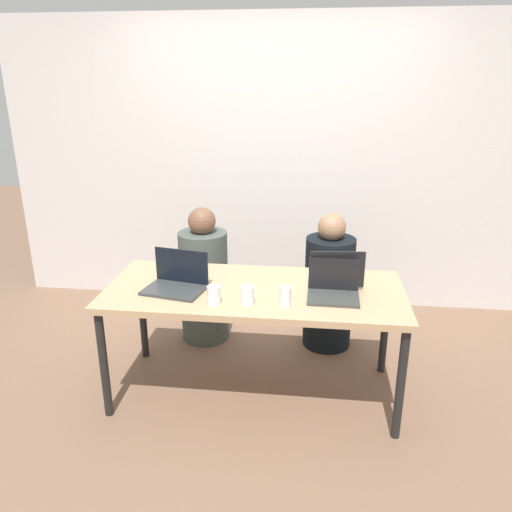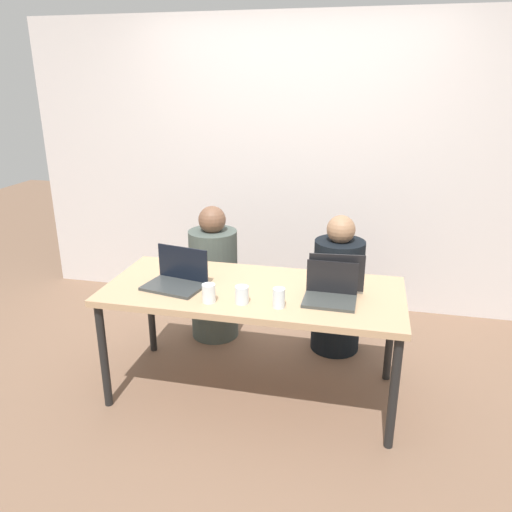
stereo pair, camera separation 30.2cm
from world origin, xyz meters
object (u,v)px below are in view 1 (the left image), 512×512
(laptop_front_right, at_px, (333,290))
(person_on_right, at_px, (329,288))
(laptop_front_left, at_px, (177,282))
(water_glass_right, at_px, (285,298))
(laptop_back_right, at_px, (335,276))
(water_glass_center, at_px, (247,296))
(person_on_left, at_px, (204,282))
(water_glass_left, at_px, (214,296))

(laptop_front_right, bearing_deg, person_on_right, 90.82)
(laptop_front_left, height_order, water_glass_right, laptop_front_left)
(laptop_back_right, relative_size, water_glass_center, 3.41)
(water_glass_center, bearing_deg, laptop_front_left, 161.30)
(person_on_right, xyz_separation_m, laptop_back_right, (0.01, -0.56, 0.32))
(laptop_front_left, distance_m, laptop_back_right, 0.96)
(person_on_left, xyz_separation_m, water_glass_center, (0.46, -0.90, 0.31))
(person_on_left, relative_size, water_glass_center, 10.34)
(person_on_left, xyz_separation_m, water_glass_right, (0.67, -0.91, 0.31))
(laptop_back_right, xyz_separation_m, water_glass_center, (-0.50, -0.34, -0.01))
(laptop_front_left, distance_m, laptop_front_right, 0.93)
(water_glass_center, xyz_separation_m, water_glass_right, (0.21, -0.01, 0.00))
(laptop_front_left, height_order, water_glass_center, laptop_front_left)
(person_on_right, relative_size, laptop_front_right, 3.46)
(laptop_front_right, bearing_deg, person_on_left, 142.21)
(water_glass_center, bearing_deg, laptop_front_right, 17.18)
(laptop_front_left, distance_m, water_glass_left, 0.32)
(water_glass_center, xyz_separation_m, water_glass_left, (-0.19, -0.03, 0.00))
(water_glass_left, bearing_deg, person_on_right, 54.26)
(laptop_front_right, bearing_deg, water_glass_right, -149.17)
(laptop_back_right, distance_m, water_glass_right, 0.45)
(person_on_left, bearing_deg, laptop_front_right, 146.37)
(person_on_right, bearing_deg, laptop_back_right, 100.50)
(laptop_front_right, xyz_separation_m, water_glass_right, (-0.27, -0.15, 0.00))
(person_on_left, relative_size, person_on_right, 1.01)
(laptop_front_left, height_order, water_glass_left, laptop_front_left)
(laptop_front_left, distance_m, water_glass_right, 0.68)
(laptop_back_right, bearing_deg, person_on_left, -35.69)
(laptop_back_right, distance_m, water_glass_center, 0.60)
(water_glass_center, distance_m, water_glass_left, 0.19)
(person_on_right, bearing_deg, person_on_left, 9.23)
(laptop_front_left, relative_size, laptop_back_right, 1.12)
(laptop_front_right, bearing_deg, water_glass_left, -164.17)
(person_on_left, distance_m, water_glass_right, 1.17)
(laptop_front_left, distance_m, water_glass_center, 0.47)
(person_on_right, distance_m, laptop_front_left, 1.24)
(water_glass_center, distance_m, water_glass_right, 0.21)
(person_on_right, bearing_deg, laptop_front_right, 99.05)
(person_on_right, height_order, laptop_back_right, person_on_right)
(person_on_left, relative_size, water_glass_right, 9.39)
(laptop_front_right, relative_size, laptop_back_right, 0.87)
(person_on_right, height_order, water_glass_left, person_on_right)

